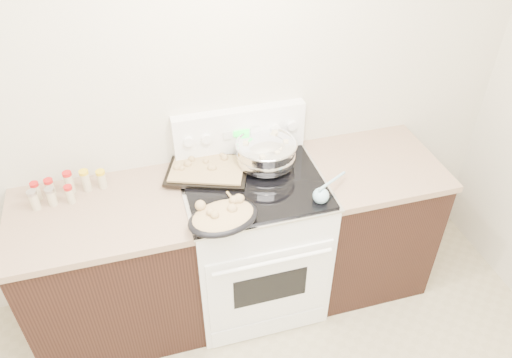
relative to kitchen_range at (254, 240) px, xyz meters
name	(u,v)px	position (x,y,z in m)	size (l,w,h in m)	color
room_shell	(272,331)	(-0.35, -1.42, 1.21)	(4.10, 3.60, 2.75)	beige
counter_left	(113,271)	(-0.83, 0.01, -0.03)	(0.93, 0.67, 0.92)	black
counter_right	(364,220)	(0.73, 0.01, -0.03)	(0.73, 0.67, 0.92)	black
kitchen_range	(254,240)	(0.00, 0.00, 0.00)	(0.78, 0.73, 1.22)	white
mixing_bowl	(266,154)	(0.11, 0.12, 0.53)	(0.35, 0.35, 0.20)	silver
roasting_pan	(223,217)	(-0.23, -0.28, 0.50)	(0.40, 0.31, 0.11)	black
baking_sheet	(206,169)	(-0.23, 0.15, 0.47)	(0.52, 0.44, 0.06)	black
wooden_spoon	(237,214)	(-0.15, -0.24, 0.46)	(0.08, 0.24, 0.04)	tan
blue_ladle	(322,194)	(0.30, -0.24, 0.49)	(0.24, 0.20, 0.11)	#88B9CB
spice_jars	(64,188)	(-0.98, 0.17, 0.49)	(0.39, 0.14, 0.13)	#BFB28C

